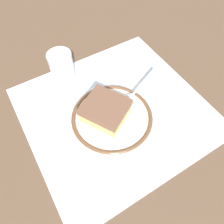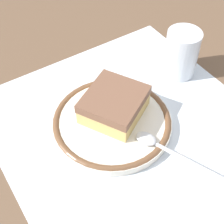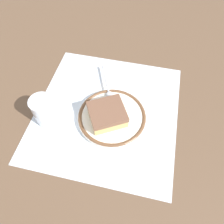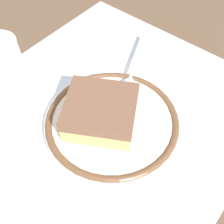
{
  "view_description": "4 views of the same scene",
  "coord_description": "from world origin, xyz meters",
  "px_view_note": "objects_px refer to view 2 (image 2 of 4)",
  "views": [
    {
      "loc": [
        -0.17,
        -0.26,
        0.45
      ],
      "look_at": [
        -0.02,
        -0.02,
        0.04
      ],
      "focal_mm": 34.65,
      "sensor_mm": 36.0,
      "label": 1
    },
    {
      "loc": [
        0.28,
        -0.21,
        0.44
      ],
      "look_at": [
        -0.02,
        -0.02,
        0.04
      ],
      "focal_mm": 53.71,
      "sensor_mm": 36.0,
      "label": 2
    },
    {
      "loc": [
        -0.34,
        -0.09,
        0.53
      ],
      "look_at": [
        -0.02,
        -0.02,
        0.04
      ],
      "focal_mm": 34.01,
      "sensor_mm": 36.0,
      "label": 3
    },
    {
      "loc": [
        -0.22,
        -0.18,
        0.37
      ],
      "look_at": [
        -0.02,
        -0.02,
        0.04
      ],
      "focal_mm": 47.4,
      "sensor_mm": 36.0,
      "label": 4
    }
  ],
  "objects_px": {
    "cake_slice": "(114,104)",
    "cup": "(181,56)",
    "napkin": "(183,199)",
    "spoon": "(161,146)",
    "plate": "(112,122)"
  },
  "relations": [
    {
      "from": "cake_slice",
      "to": "cup",
      "type": "height_order",
      "value": "cup"
    },
    {
      "from": "napkin",
      "to": "cake_slice",
      "type": "bearing_deg",
      "value": 179.91
    },
    {
      "from": "spoon",
      "to": "cup",
      "type": "xyz_separation_m",
      "value": [
        -0.13,
        0.15,
        0.02
      ]
    },
    {
      "from": "cup",
      "to": "napkin",
      "type": "relative_size",
      "value": 0.75
    },
    {
      "from": "plate",
      "to": "cake_slice",
      "type": "relative_size",
      "value": 1.53
    },
    {
      "from": "cake_slice",
      "to": "spoon",
      "type": "distance_m",
      "value": 0.1
    },
    {
      "from": "plate",
      "to": "napkin",
      "type": "distance_m",
      "value": 0.17
    },
    {
      "from": "spoon",
      "to": "napkin",
      "type": "distance_m",
      "value": 0.09
    },
    {
      "from": "plate",
      "to": "spoon",
      "type": "relative_size",
      "value": 1.38
    },
    {
      "from": "cup",
      "to": "napkin",
      "type": "xyz_separation_m",
      "value": [
        0.21,
        -0.17,
        -0.04
      ]
    },
    {
      "from": "cake_slice",
      "to": "spoon",
      "type": "relative_size",
      "value": 0.9
    },
    {
      "from": "cake_slice",
      "to": "cup",
      "type": "relative_size",
      "value": 1.44
    },
    {
      "from": "spoon",
      "to": "napkin",
      "type": "bearing_deg",
      "value": -14.8
    },
    {
      "from": "spoon",
      "to": "cup",
      "type": "distance_m",
      "value": 0.2
    },
    {
      "from": "plate",
      "to": "spoon",
      "type": "xyz_separation_m",
      "value": [
        0.09,
        0.03,
        0.01
      ]
    }
  ]
}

